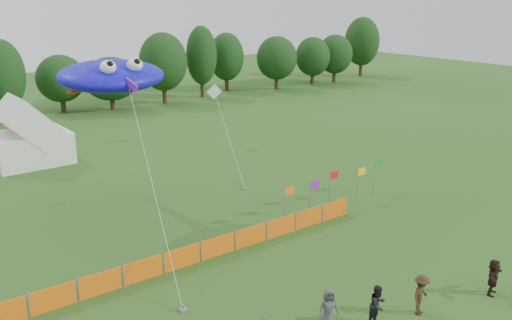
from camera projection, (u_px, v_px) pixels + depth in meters
treeline at (29, 78)px, 56.16m from camera, size 104.57×8.78×8.36m
tent_right at (29, 138)px, 42.22m from camera, size 5.46×4.37×3.85m
barrier_fence at (200, 252)px, 27.11m from camera, size 19.90×0.06×1.00m
flag_row at (334, 185)px, 33.44m from camera, size 8.73×0.77×2.28m
spectator_b at (378, 305)px, 21.94m from camera, size 0.84×0.68×1.64m
spectator_c at (421, 295)px, 22.60m from camera, size 1.24×0.94×1.70m
spectator_e at (328, 308)px, 21.69m from camera, size 0.93×0.75×1.65m
spectator_f at (493, 277)px, 24.11m from camera, size 1.56×0.98×1.60m
stingray_kite at (109, 75)px, 30.77m from camera, size 6.18×18.96×9.14m
small_kite_white at (221, 113)px, 44.27m from camera, size 5.58×10.99×5.12m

